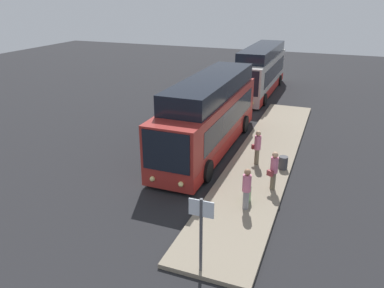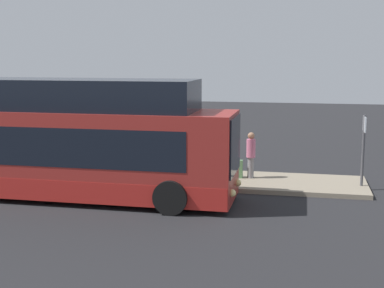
% 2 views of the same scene
% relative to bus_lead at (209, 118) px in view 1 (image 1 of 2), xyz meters
% --- Properties ---
extents(ground, '(80.00, 80.00, 0.00)m').
position_rel_bus_lead_xyz_m(ground, '(0.18, 0.16, -1.81)').
color(ground, '#232326').
extents(platform, '(20.00, 3.05, 0.17)m').
position_rel_bus_lead_xyz_m(platform, '(0.18, 3.28, -1.73)').
color(platform, gray).
rests_on(platform, ground).
extents(bus_lead, '(11.30, 2.80, 4.06)m').
position_rel_bus_lead_xyz_m(bus_lead, '(0.00, 0.00, 0.00)').
color(bus_lead, maroon).
rests_on(bus_lead, ground).
extents(bus_second, '(11.56, 2.75, 3.98)m').
position_rel_bus_lead_xyz_m(bus_second, '(-13.80, 0.00, -0.02)').
color(bus_second, '#B2ADA8').
rests_on(bus_second, ground).
extents(passenger_boarding, '(0.37, 0.37, 1.77)m').
position_rel_bus_lead_xyz_m(passenger_boarding, '(5.85, 3.58, -0.67)').
color(passenger_boarding, gray).
rests_on(passenger_boarding, platform).
extents(passenger_waiting, '(0.56, 0.57, 1.80)m').
position_rel_bus_lead_xyz_m(passenger_waiting, '(1.49, 3.07, -0.65)').
color(passenger_waiting, '#6B604C').
rests_on(passenger_waiting, platform).
extents(passenger_with_bags, '(0.59, 0.49, 1.79)m').
position_rel_bus_lead_xyz_m(passenger_with_bags, '(3.83, 4.30, -0.66)').
color(passenger_with_bags, '#6B604C').
rests_on(passenger_with_bags, platform).
extents(suitcase, '(0.40, 0.23, 0.93)m').
position_rel_bus_lead_xyz_m(suitcase, '(5.35, 3.52, -1.30)').
color(suitcase, '#598C59').
rests_on(suitcase, platform).
extents(sign_post, '(0.10, 0.79, 2.57)m').
position_rel_bus_lead_xyz_m(sign_post, '(9.92, 3.14, 0.02)').
color(sign_post, '#4C4C51').
rests_on(sign_post, platform).
extents(trash_bin, '(0.44, 0.44, 0.65)m').
position_rel_bus_lead_xyz_m(trash_bin, '(1.58, 4.42, -1.32)').
color(trash_bin, '#3F3F44').
rests_on(trash_bin, platform).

